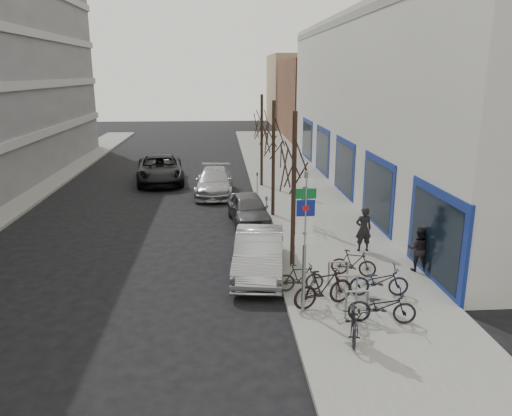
{
  "coord_description": "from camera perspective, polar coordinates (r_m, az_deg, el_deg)",
  "views": [
    {
      "loc": [
        0.15,
        -12.76,
        6.7
      ],
      "look_at": [
        1.39,
        4.48,
        2.0
      ],
      "focal_mm": 35.0,
      "sensor_mm": 36.0,
      "label": 1
    }
  ],
  "objects": [
    {
      "name": "parked_car_front",
      "position": [
        17.04,
        0.34,
        -5.2
      ],
      "size": [
        2.13,
        4.74,
        1.51
      ],
      "primitive_type": "imported",
      "rotation": [
        0.0,
        0.0,
        -0.12
      ],
      "color": "#9FA0A4",
      "rests_on": "ground"
    },
    {
      "name": "lane_car",
      "position": [
        31.99,
        -10.91,
        4.38
      ],
      "size": [
        3.47,
        6.31,
        1.67
      ],
      "primitive_type": "imported",
      "rotation": [
        0.0,
        0.0,
        0.12
      ],
      "color": "black",
      "rests_on": "ground"
    },
    {
      "name": "bike_near_right",
      "position": [
        14.63,
        7.7,
        -8.98
      ],
      "size": [
        2.01,
        1.18,
        1.17
      ],
      "primitive_type": "imported",
      "rotation": [
        0.0,
        0.0,
        1.91
      ],
      "color": "black",
      "rests_on": "sidewalk_east"
    },
    {
      "name": "tree_near",
      "position": [
        16.65,
        4.41,
        6.19
      ],
      "size": [
        1.8,
        1.8,
        5.5
      ],
      "color": "black",
      "rests_on": "ground"
    },
    {
      "name": "parked_car_back",
      "position": [
        28.35,
        -4.75,
        3.0
      ],
      "size": [
        2.24,
        5.1,
        1.46
      ],
      "primitive_type": "imported",
      "rotation": [
        0.0,
        0.0,
        -0.04
      ],
      "color": "#9F9EA3",
      "rests_on": "ground"
    },
    {
      "name": "bike_mid_inner",
      "position": [
        15.58,
        5.08,
        -7.89
      ],
      "size": [
        1.5,
        0.49,
        0.9
      ],
      "primitive_type": "imported",
      "rotation": [
        0.0,
        0.0,
        1.61
      ],
      "color": "black",
      "rests_on": "sidewalk_east"
    },
    {
      "name": "tan_building_far",
      "position": [
        69.1,
        7.2,
        13.27
      ],
      "size": [
        13.0,
        12.0,
        9.0
      ],
      "primitive_type": "cube",
      "color": "#937A5B",
      "rests_on": "ground"
    },
    {
      "name": "meter_back",
      "position": [
        27.45,
        0.14,
        3.05
      ],
      "size": [
        0.1,
        0.08,
        1.27
      ],
      "color": "gray",
      "rests_on": "sidewalk_east"
    },
    {
      "name": "tree_mid",
      "position": [
        23.04,
        2.02,
        8.73
      ],
      "size": [
        1.8,
        1.8,
        5.5
      ],
      "color": "black",
      "rests_on": "ground"
    },
    {
      "name": "meter_mid",
      "position": [
        22.12,
        1.2,
        0.05
      ],
      "size": [
        0.1,
        0.08,
        1.27
      ],
      "color": "gray",
      "rests_on": "sidewalk_east"
    },
    {
      "name": "parked_car_mid",
      "position": [
        22.76,
        -0.84,
        -0.1
      ],
      "size": [
        2.04,
        4.21,
        1.38
      ],
      "primitive_type": "imported",
      "rotation": [
        0.0,
        0.0,
        0.1
      ],
      "color": "#4B4A4F",
      "rests_on": "ground"
    },
    {
      "name": "meter_front",
      "position": [
        16.9,
        2.93,
        -4.81
      ],
      "size": [
        0.1,
        0.08,
        1.27
      ],
      "color": "gray",
      "rests_on": "sidewalk_east"
    },
    {
      "name": "bike_far_inner",
      "position": [
        16.94,
        11.09,
        -6.17
      ],
      "size": [
        1.57,
        0.91,
        0.91
      ],
      "primitive_type": "imported",
      "rotation": [
        0.0,
        0.0,
        1.24
      ],
      "color": "black",
      "rests_on": "sidewalk_east"
    },
    {
      "name": "highway_sign_pole",
      "position": [
        13.62,
        5.6,
        -3.01
      ],
      "size": [
        0.55,
        0.1,
        4.2
      ],
      "color": "gray",
      "rests_on": "ground"
    },
    {
      "name": "sidewalk_east",
      "position": [
        24.1,
        6.43,
        -0.84
      ],
      "size": [
        5.0,
        70.0,
        0.15
      ],
      "primitive_type": "cube",
      "color": "slate",
      "rests_on": "ground"
    },
    {
      "name": "ground",
      "position": [
        14.41,
        -4.35,
        -12.54
      ],
      "size": [
        120.0,
        120.0,
        0.0
      ],
      "primitive_type": "plane",
      "color": "black",
      "rests_on": "ground"
    },
    {
      "name": "bike_near_left",
      "position": [
        13.21,
        11.2,
        -12.09
      ],
      "size": [
        0.95,
        1.9,
        1.11
      ],
      "primitive_type": "imported",
      "rotation": [
        0.0,
        0.0,
        -0.23
      ],
      "color": "black",
      "rests_on": "sidewalk_east"
    },
    {
      "name": "bike_mid_curb",
      "position": [
        15.63,
        13.9,
        -7.84
      ],
      "size": [
        1.83,
        0.68,
        1.1
      ],
      "primitive_type": "imported",
      "rotation": [
        0.0,
        0.0,
        1.5
      ],
      "color": "black",
      "rests_on": "sidewalk_east"
    },
    {
      "name": "bike_rack",
      "position": [
        15.11,
        10.34,
        -8.62
      ],
      "size": [
        0.66,
        2.26,
        0.83
      ],
      "color": "gray",
      "rests_on": "sidewalk_east"
    },
    {
      "name": "bike_far_curb",
      "position": [
        14.05,
        14.23,
        -10.55
      ],
      "size": [
        1.89,
        0.85,
        1.11
      ],
      "primitive_type": "imported",
      "rotation": [
        0.0,
        0.0,
        1.4
      ],
      "color": "black",
      "rests_on": "sidewalk_east"
    },
    {
      "name": "commercial_building",
      "position": [
        33.38,
        26.7,
        10.72
      ],
      "size": [
        20.0,
        32.0,
        10.0
      ],
      "primitive_type": "cube",
      "color": "#B7B7B2",
      "rests_on": "ground"
    },
    {
      "name": "pedestrian_far",
      "position": [
        17.83,
        18.08,
        -4.43
      ],
      "size": [
        0.68,
        0.58,
        1.57
      ],
      "primitive_type": "imported",
      "rotation": [
        0.0,
        0.0,
        2.77
      ],
      "color": "black",
      "rests_on": "sidewalk_east"
    },
    {
      "name": "pedestrian_near",
      "position": [
        19.2,
        12.18,
        -2.38
      ],
      "size": [
        0.65,
        0.44,
        1.72
      ],
      "primitive_type": "imported",
      "rotation": [
        0.0,
        0.0,
        3.19
      ],
      "color": "black",
      "rests_on": "sidewalk_east"
    },
    {
      "name": "tree_far",
      "position": [
        29.47,
        0.66,
        10.16
      ],
      "size": [
        1.8,
        1.8,
        5.5
      ],
      "color": "black",
      "rests_on": "ground"
    },
    {
      "name": "brick_building_far",
      "position": [
        54.37,
        9.76,
        12.15
      ],
      "size": [
        12.0,
        14.0,
        8.0
      ],
      "primitive_type": "cube",
      "color": "brown",
      "rests_on": "ground"
    }
  ]
}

